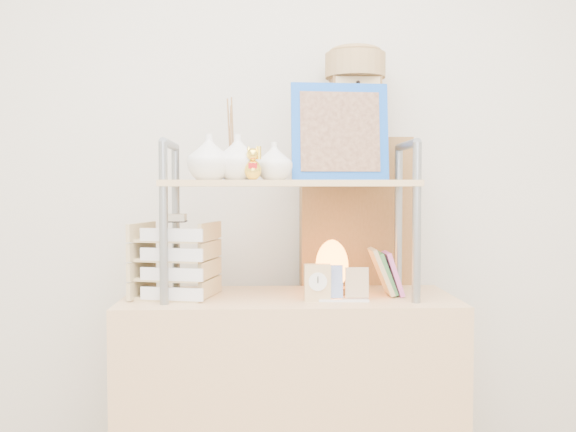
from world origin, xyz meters
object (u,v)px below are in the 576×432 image
object	(u,v)px
desk	(289,398)
letter_tray	(175,264)
salt_lamp	(332,266)
cabinet	(353,299)

from	to	relation	value
desk	letter_tray	xyz separation A→B (m)	(-0.41, -0.01, 0.50)
salt_lamp	desk	bearing A→B (deg)	-163.85
cabinet	letter_tray	distance (m)	0.82
desk	cabinet	distance (m)	0.56
letter_tray	cabinet	bearing A→B (deg)	28.62
cabinet	salt_lamp	xyz separation A→B (m)	(-0.13, -0.32, 0.18)
letter_tray	salt_lamp	distance (m)	0.57
letter_tray	salt_lamp	bearing A→B (deg)	5.72
desk	cabinet	size ratio (longest dim) A/B	0.89
salt_lamp	cabinet	bearing A→B (deg)	68.57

